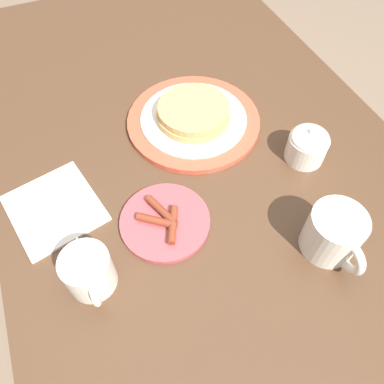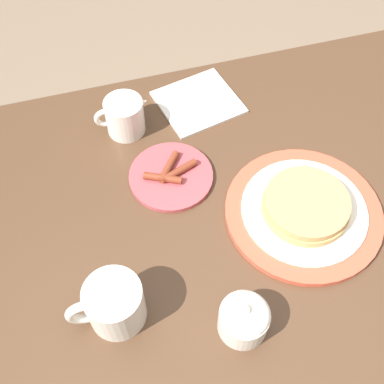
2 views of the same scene
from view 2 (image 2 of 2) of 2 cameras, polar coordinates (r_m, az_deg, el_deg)
name	(u,v)px [view 2 (image 2 of 2)]	position (r m, az deg, el deg)	size (l,w,h in m)	color
ground_plane	(255,331)	(1.57, 7.43, -16.04)	(8.00, 8.00, 0.00)	#7A6651
dining_table	(286,237)	(1.02, 11.11, -5.25)	(1.28, 0.81, 0.74)	#4C3321
pancake_plate	(303,210)	(0.88, 13.01, -2.05)	(0.28, 0.28, 0.05)	#DB5138
side_plate_bacon	(171,176)	(0.92, -2.51, 1.95)	(0.16, 0.16, 0.02)	#B2474C
coffee_mug	(113,304)	(0.76, -9.34, -13.00)	(0.12, 0.09, 0.09)	silver
creamer_pitcher	(125,116)	(0.98, -7.95, 8.94)	(0.11, 0.08, 0.09)	silver
sugar_bowl	(244,318)	(0.76, 6.18, -14.66)	(0.08, 0.08, 0.08)	silver
napkin	(198,102)	(1.05, 0.76, 10.61)	(0.19, 0.18, 0.01)	silver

